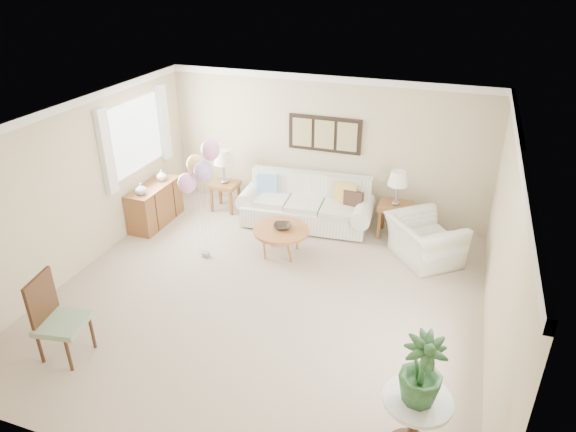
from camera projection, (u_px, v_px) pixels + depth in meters
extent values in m
plane|color=tan|center=(266.00, 297.00, 7.44)|extent=(6.00, 6.00, 0.00)
cube|color=#C8B78F|center=(325.00, 147.00, 9.38)|extent=(6.00, 0.04, 2.60)
cube|color=#C8B78F|center=(132.00, 369.00, 4.33)|extent=(6.00, 0.04, 2.60)
cube|color=#C8B78F|center=(79.00, 187.00, 7.74)|extent=(0.04, 6.00, 2.60)
cube|color=#C8B78F|center=(503.00, 256.00, 5.96)|extent=(0.04, 6.00, 2.60)
cube|color=white|center=(261.00, 123.00, 6.27)|extent=(6.00, 6.00, 0.02)
cube|color=white|center=(327.00, 79.00, 8.79)|extent=(6.00, 0.06, 0.12)
cube|color=white|center=(65.00, 106.00, 7.17)|extent=(0.06, 6.00, 0.12)
cube|color=white|center=(522.00, 155.00, 5.41)|extent=(0.06, 6.00, 0.12)
cube|color=white|center=(135.00, 136.00, 8.84)|extent=(0.04, 1.40, 1.20)
cube|color=white|center=(106.00, 152.00, 8.11)|extent=(0.10, 0.22, 1.40)
cube|color=white|center=(164.00, 122.00, 9.54)|extent=(0.10, 0.22, 1.40)
cube|color=black|center=(325.00, 134.00, 9.24)|extent=(1.35, 0.04, 0.65)
cube|color=#8C8C59|center=(302.00, 132.00, 9.34)|extent=(0.36, 0.02, 0.52)
cube|color=#8C8C59|center=(324.00, 135.00, 9.22)|extent=(0.36, 0.02, 0.52)
cube|color=#8C8C59|center=(347.00, 137.00, 9.09)|extent=(0.36, 0.02, 0.52)
cube|color=white|center=(305.00, 214.00, 9.34)|extent=(2.29, 1.08, 0.36)
cube|color=white|center=(311.00, 187.00, 9.44)|extent=(2.23, 0.40, 0.56)
cylinder|color=white|center=(251.00, 194.00, 9.55)|extent=(0.39, 0.93, 0.32)
cylinder|color=white|center=(364.00, 211.00, 8.92)|extent=(0.39, 0.93, 0.32)
cube|color=beige|center=(272.00, 199.00, 9.39)|extent=(0.66, 0.77, 0.12)
cube|color=beige|center=(305.00, 204.00, 9.20)|extent=(0.66, 0.77, 0.12)
cube|color=beige|center=(339.00, 209.00, 9.01)|extent=(0.66, 0.77, 0.12)
cube|color=#7DAED3|center=(267.00, 183.00, 9.48)|extent=(0.38, 0.12, 0.38)
cube|color=gold|center=(346.00, 194.00, 9.03)|extent=(0.38, 0.12, 0.38)
cube|color=#3D271D|center=(353.00, 200.00, 8.96)|extent=(0.34, 0.10, 0.34)
cube|color=white|center=(305.00, 224.00, 9.43)|extent=(2.02, 0.81, 0.04)
cube|color=brown|center=(225.00, 185.00, 9.79)|extent=(0.51, 0.46, 0.07)
cube|color=brown|center=(212.00, 200.00, 9.82)|extent=(0.05, 0.05, 0.48)
cube|color=brown|center=(231.00, 203.00, 9.70)|extent=(0.05, 0.05, 0.48)
cube|color=brown|center=(220.00, 193.00, 10.14)|extent=(0.05, 0.05, 0.48)
cube|color=brown|center=(239.00, 195.00, 10.02)|extent=(0.05, 0.05, 0.48)
cube|color=brown|center=(395.00, 206.00, 8.83)|extent=(0.55, 0.50, 0.08)
cube|color=brown|center=(379.00, 225.00, 8.87)|extent=(0.05, 0.05, 0.52)
cube|color=brown|center=(405.00, 229.00, 8.73)|extent=(0.05, 0.05, 0.52)
cube|color=brown|center=(383.00, 215.00, 9.20)|extent=(0.05, 0.05, 0.52)
cube|color=brown|center=(408.00, 219.00, 9.07)|extent=(0.05, 0.05, 0.52)
cylinder|color=gray|center=(224.00, 181.00, 9.76)|extent=(0.15, 0.15, 0.06)
cylinder|color=gray|center=(224.00, 172.00, 9.68)|extent=(0.04, 0.04, 0.32)
cone|color=silver|center=(223.00, 157.00, 9.54)|extent=(0.37, 0.37, 0.26)
cylinder|color=gray|center=(396.00, 203.00, 8.80)|extent=(0.14, 0.14, 0.06)
cylinder|color=gray|center=(397.00, 193.00, 8.72)|extent=(0.04, 0.04, 0.30)
cone|color=silver|center=(398.00, 178.00, 8.60)|extent=(0.34, 0.34, 0.24)
cylinder|color=#A97535|center=(281.00, 231.00, 8.32)|extent=(0.92, 0.92, 0.05)
cylinder|color=#A97535|center=(298.00, 239.00, 8.54)|extent=(0.04, 0.04, 0.41)
cylinder|color=#A97535|center=(274.00, 235.00, 8.67)|extent=(0.04, 0.04, 0.41)
cylinder|color=#A97535|center=(264.00, 247.00, 8.31)|extent=(0.04, 0.04, 0.41)
cylinder|color=#A97535|center=(289.00, 251.00, 8.18)|extent=(0.04, 0.04, 0.41)
imported|color=black|center=(282.00, 226.00, 8.32)|extent=(0.36, 0.36, 0.07)
imported|color=white|center=(424.00, 240.00, 8.22)|extent=(1.42, 1.44, 0.71)
cylinder|color=silver|center=(418.00, 400.00, 4.81)|extent=(0.66, 0.66, 0.04)
cylinder|color=#3D2413|center=(413.00, 427.00, 4.97)|extent=(0.11, 0.11, 0.66)
imported|color=#1A4520|center=(422.00, 370.00, 4.62)|extent=(0.53, 0.53, 0.73)
cube|color=gray|center=(62.00, 324.00, 6.15)|extent=(0.62, 0.62, 0.07)
cylinder|color=#3D2413|center=(40.00, 348.00, 6.15)|extent=(0.04, 0.04, 0.44)
cylinder|color=#3D2413|center=(69.00, 356.00, 6.02)|extent=(0.04, 0.04, 0.44)
cylinder|color=#3D2413|center=(65.00, 326.00, 6.51)|extent=(0.04, 0.04, 0.44)
cylinder|color=#3D2413|center=(92.00, 333.00, 6.38)|extent=(0.04, 0.04, 0.44)
cube|color=#3D2413|center=(41.00, 298.00, 6.07)|extent=(0.13, 0.51, 0.58)
cube|color=brown|center=(155.00, 204.00, 9.35)|extent=(0.45, 1.20, 0.74)
cube|color=#3D2413|center=(146.00, 211.00, 9.10)|extent=(0.46, 0.02, 0.70)
cube|color=#3D2413|center=(164.00, 198.00, 9.61)|extent=(0.46, 0.02, 0.70)
imported|color=silver|center=(141.00, 189.00, 8.82)|extent=(0.23, 0.23, 0.20)
imported|color=silver|center=(161.00, 175.00, 9.37)|extent=(0.25, 0.25, 0.20)
cube|color=gray|center=(206.00, 254.00, 8.43)|extent=(0.10, 0.10, 0.08)
ellipsoid|color=#FF96D9|center=(187.00, 183.00, 7.82)|extent=(0.28, 0.28, 0.32)
cylinder|color=silver|center=(197.00, 223.00, 8.15)|extent=(0.01, 0.01, 1.08)
ellipsoid|color=#C0A2E2|center=(203.00, 171.00, 7.73)|extent=(0.28, 0.28, 0.32)
cylinder|color=silver|center=(205.00, 218.00, 8.10)|extent=(0.01, 0.01, 1.28)
ellipsoid|color=#FFD670|center=(196.00, 165.00, 7.81)|extent=(0.28, 0.28, 0.32)
cylinder|color=silver|center=(201.00, 215.00, 8.15)|extent=(0.01, 0.01, 1.33)
ellipsoid|color=#FF96D9|center=(210.00, 150.00, 7.64)|extent=(0.28, 0.28, 0.32)
cylinder|color=silver|center=(208.00, 208.00, 8.06)|extent=(0.01, 0.01, 1.59)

